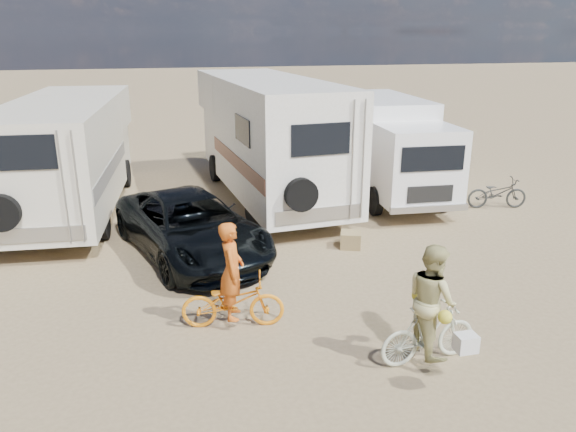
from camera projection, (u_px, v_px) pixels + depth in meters
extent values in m
plane|color=#987F5A|center=(334.00, 303.00, 10.03)|extent=(140.00, 140.00, 0.00)
imported|color=black|center=(191.00, 226.00, 12.02)|extent=(3.57, 5.24, 1.33)
imported|color=orange|center=(233.00, 302.00, 9.12)|extent=(1.77, 0.87, 0.89)
imported|color=beige|center=(429.00, 333.00, 8.12)|extent=(1.59, 0.57, 0.93)
imported|color=#CF5B18|center=(232.00, 281.00, 9.00)|extent=(0.49, 0.66, 1.65)
imported|color=tan|center=(431.00, 311.00, 8.00)|extent=(0.71, 0.87, 1.69)
imported|color=#262825|center=(497.00, 193.00, 15.30)|extent=(1.71, 0.88, 0.86)
cube|color=#29538E|center=(207.00, 237.00, 12.57)|extent=(0.67, 0.54, 0.49)
cube|color=olive|center=(351.00, 240.00, 12.56)|extent=(0.58, 0.58, 0.36)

